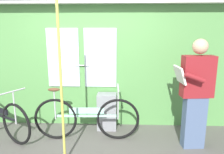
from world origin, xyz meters
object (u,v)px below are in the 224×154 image
Objects in this scene: passenger_reading_newspaper at (196,92)px; handrail_pole at (61,85)px; trash_bin_by_wall at (107,111)px; bicycle_leaning_behind at (86,118)px.

handrail_pole reaches higher than passenger_reading_newspaper.
passenger_reading_newspaper is at bearing -23.07° from trash_bin_by_wall.
bicycle_leaning_behind is at bearing -11.22° from passenger_reading_newspaper.
handrail_pole is (-0.21, -0.68, 0.76)m from bicycle_leaning_behind.
bicycle_leaning_behind is 0.78× the size of handrail_pole.
trash_bin_by_wall is at bearing 50.56° from bicycle_leaning_behind.
trash_bin_by_wall is 1.47m from handrail_pole.
passenger_reading_newspaper reaches higher than bicycle_leaning_behind.
bicycle_leaning_behind is 1.04× the size of passenger_reading_newspaper.
passenger_reading_newspaper is 2.53× the size of trash_bin_by_wall.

